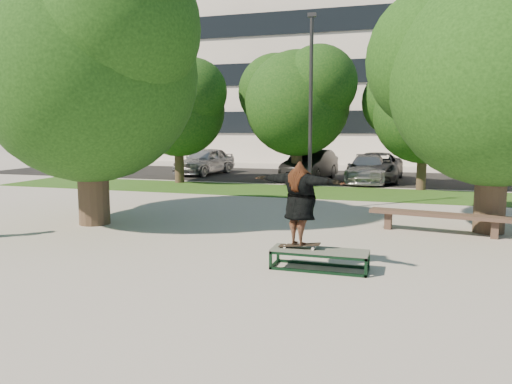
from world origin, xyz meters
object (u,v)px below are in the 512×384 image
(car_silver_a, at_px, (205,161))
(car_silver_b, at_px, (368,169))
(grind_box, at_px, (320,259))
(lamppost, at_px, (311,111))
(car_dark, at_px, (310,166))
(tree_left, at_px, (87,60))
(bench, at_px, (439,216))
(car_grey, at_px, (376,167))
(tree_right, at_px, (494,68))

(car_silver_a, height_order, car_silver_b, car_silver_a)
(grind_box, bearing_deg, car_silver_b, 91.54)
(lamppost, height_order, car_dark, lamppost)
(grind_box, distance_m, car_silver_a, 19.40)
(car_dark, bearing_deg, car_silver_b, 12.33)
(tree_left, relative_size, car_silver_a, 1.60)
(lamppost, distance_m, grind_box, 7.35)
(bench, distance_m, car_grey, 12.30)
(grind_box, bearing_deg, bench, 60.29)
(lamppost, bearing_deg, grind_box, -77.12)
(tree_right, xyz_separation_m, lamppost, (-4.92, 1.92, -0.94))
(car_silver_a, xyz_separation_m, car_dark, (6.37, -1.82, 0.01))
(car_silver_b, bearing_deg, car_dark, -174.06)
(lamppost, bearing_deg, car_grey, 81.47)
(tree_right, height_order, car_dark, tree_right)
(bench, relative_size, car_dark, 0.74)
(bench, height_order, car_grey, car_grey)
(grind_box, height_order, car_grey, car_grey)
(tree_left, height_order, car_dark, tree_left)
(bench, bearing_deg, car_silver_a, 142.06)
(car_grey, relative_size, car_silver_b, 1.12)
(bench, xyz_separation_m, car_dark, (-5.46, 11.04, 0.33))
(lamppost, bearing_deg, car_silver_b, 82.95)
(grind_box, bearing_deg, car_dark, 101.87)
(tree_left, bearing_deg, car_grey, 63.42)
(bench, distance_m, car_silver_b, 11.65)
(grind_box, bearing_deg, car_silver_a, 119.45)
(tree_right, relative_size, car_silver_b, 1.45)
(tree_right, distance_m, car_grey, 12.44)
(car_silver_a, distance_m, car_silver_b, 9.25)
(tree_right, xyz_separation_m, car_silver_a, (-12.95, 12.24, -3.33))
(tree_right, xyz_separation_m, grind_box, (-3.42, -4.65, -3.90))
(car_silver_a, bearing_deg, bench, -38.87)
(tree_left, relative_size, car_dark, 1.52)
(tree_right, relative_size, grind_box, 3.62)
(bench, relative_size, car_silver_a, 0.78)
(grind_box, distance_m, car_silver_b, 15.36)
(car_grey, bearing_deg, car_dark, -159.46)
(lamppost, xyz_separation_m, car_grey, (1.43, 9.53, -2.45))
(car_grey, bearing_deg, tree_left, -114.44)
(tree_right, distance_m, car_silver_a, 18.13)
(lamppost, relative_size, car_grey, 1.21)
(tree_left, relative_size, car_grey, 1.41)
(bench, bearing_deg, tree_left, -162.00)
(tree_right, xyz_separation_m, car_grey, (-3.49, 11.44, -3.39))
(lamppost, bearing_deg, tree_right, -21.28)
(car_grey, bearing_deg, car_silver_a, 177.36)
(car_grey, distance_m, car_silver_b, 0.82)
(tree_left, xyz_separation_m, lamppost, (5.29, 3.91, -1.27))
(car_silver_a, height_order, car_dark, car_dark)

